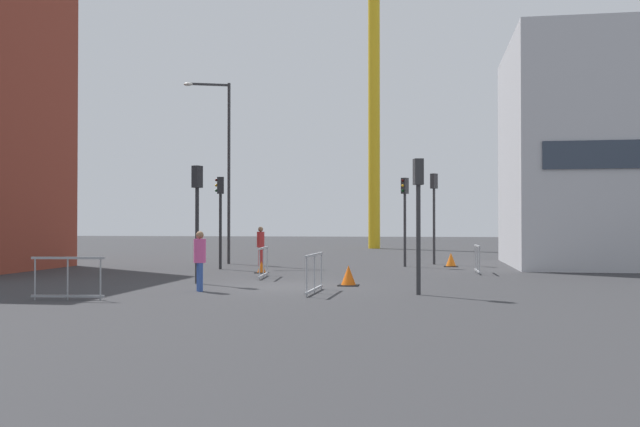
{
  "coord_description": "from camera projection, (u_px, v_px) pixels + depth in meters",
  "views": [
    {
      "loc": [
        4.24,
        -20.8,
        1.91
      ],
      "look_at": [
        0.0,
        6.39,
        2.3
      ],
      "focal_mm": 39.22,
      "sensor_mm": 36.0,
      "label": 1
    }
  ],
  "objects": [
    {
      "name": "ground",
      "position": [
        288.0,
        286.0,
        21.18
      ],
      "size": [
        160.0,
        160.0,
        0.0
      ],
      "primitive_type": "plane",
      "color": "#333335"
    },
    {
      "name": "office_block",
      "position": [
        623.0,
        154.0,
        31.27
      ],
      "size": [
        9.98,
        9.34,
        10.07
      ],
      "color": "#B7B7BC",
      "rests_on": "ground"
    },
    {
      "name": "construction_crane",
      "position": [
        377.0,
        51.0,
        53.87
      ],
      "size": [
        10.04,
        15.29,
        23.02
      ],
      "color": "gold",
      "rests_on": "ground"
    },
    {
      "name": "streetlamp_tall",
      "position": [
        224.0,
        158.0,
        32.98
      ],
      "size": [
        2.09,
        0.83,
        8.56
      ],
      "color": "#2D2D30",
      "rests_on": "ground"
    },
    {
      "name": "traffic_light_corner",
      "position": [
        197.0,
        204.0,
        22.21
      ],
      "size": [
        0.33,
        0.39,
        3.75
      ],
      "color": "#232326",
      "rests_on": "ground"
    },
    {
      "name": "traffic_light_median",
      "position": [
        405.0,
        207.0,
        30.86
      ],
      "size": [
        0.35,
        0.39,
        3.93
      ],
      "color": "#2D2D30",
      "rests_on": "ground"
    },
    {
      "name": "traffic_light_island",
      "position": [
        418.0,
        203.0,
        18.72
      ],
      "size": [
        0.3,
        0.39,
        3.65
      ],
      "color": "#2D2D30",
      "rests_on": "ground"
    },
    {
      "name": "traffic_light_near",
      "position": [
        434.0,
        204.0,
        32.62
      ],
      "size": [
        0.36,
        0.38,
        4.24
      ],
      "color": "#2D2D30",
      "rests_on": "ground"
    },
    {
      "name": "traffic_light_crosswalk",
      "position": [
        220.0,
        207.0,
        29.15
      ],
      "size": [
        0.39,
        0.31,
        3.85
      ],
      "color": "#232326",
      "rests_on": "ground"
    },
    {
      "name": "pedestrian_walking",
      "position": [
        261.0,
        243.0,
        31.51
      ],
      "size": [
        0.34,
        0.34,
        1.76
      ],
      "color": "red",
      "rests_on": "ground"
    },
    {
      "name": "pedestrian_waiting",
      "position": [
        200.0,
        256.0,
        19.64
      ],
      "size": [
        0.34,
        0.34,
        1.69
      ],
      "color": "#33519E",
      "rests_on": "ground"
    },
    {
      "name": "safety_barrier_rear",
      "position": [
        263.0,
        262.0,
        24.48
      ],
      "size": [
        0.27,
        2.16,
        1.08
      ],
      "color": "#9EA0A5",
      "rests_on": "ground"
    },
    {
      "name": "safety_barrier_front",
      "position": [
        314.0,
        272.0,
        19.16
      ],
      "size": [
        0.13,
        2.36,
        1.08
      ],
      "color": "#9EA0A5",
      "rests_on": "ground"
    },
    {
      "name": "safety_barrier_left_run",
      "position": [
        477.0,
        259.0,
        26.69
      ],
      "size": [
        0.1,
        1.88,
        1.08
      ],
      "color": "#9EA0A5",
      "rests_on": "ground"
    },
    {
      "name": "safety_barrier_right_run",
      "position": [
        68.0,
        278.0,
        17.38
      ],
      "size": [
        1.85,
        0.25,
        1.08
      ],
      "color": "gray",
      "rests_on": "ground"
    },
    {
      "name": "traffic_cone_orange",
      "position": [
        348.0,
        276.0,
        21.42
      ],
      "size": [
        0.62,
        0.62,
        0.63
      ],
      "color": "black",
      "rests_on": "ground"
    },
    {
      "name": "traffic_cone_by_barrier",
      "position": [
        451.0,
        260.0,
        30.81
      ],
      "size": [
        0.61,
        0.61,
        0.62
      ],
      "color": "black",
      "rests_on": "ground"
    },
    {
      "name": "traffic_cone_striped",
      "position": [
        262.0,
        268.0,
        26.86
      ],
      "size": [
        0.46,
        0.46,
        0.46
      ],
      "color": "black",
      "rests_on": "ground"
    }
  ]
}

